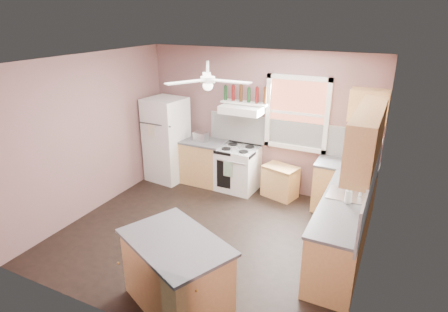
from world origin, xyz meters
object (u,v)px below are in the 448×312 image
at_px(toaster, 201,137).
at_px(cart, 280,182).
at_px(stove, 238,169).
at_px(refrigerator, 167,140).
at_px(island, 177,275).

distance_m(toaster, cart, 1.79).
height_order(stove, cart, stove).
distance_m(refrigerator, island, 3.77).
bearing_deg(toaster, cart, 9.00).
xyz_separation_m(toaster, island, (1.44, -3.17, -0.56)).
height_order(cart, island, island).
height_order(stove, island, same).
height_order(toaster, cart, toaster).
bearing_deg(toaster, island, -59.77).
height_order(refrigerator, toaster, refrigerator).
xyz_separation_m(toaster, stove, (0.80, 0.04, -0.56)).
height_order(toaster, island, toaster).
xyz_separation_m(cart, island, (-0.21, -3.26, 0.12)).
bearing_deg(stove, toaster, -174.02).
xyz_separation_m(refrigerator, toaster, (0.73, 0.12, 0.13)).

